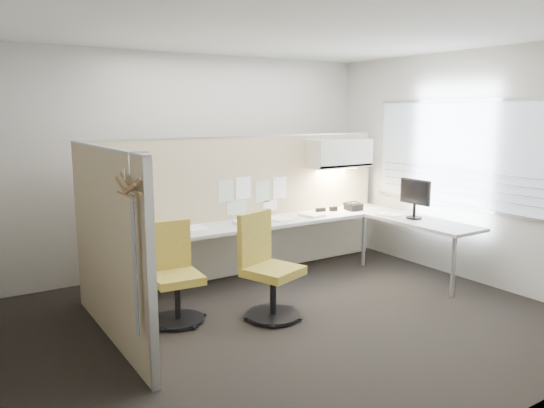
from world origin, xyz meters
TOP-DOWN VIEW (x-y plane):
  - floor at (0.00, 0.00)m, footprint 5.50×4.50m
  - ceiling at (0.00, 0.00)m, footprint 5.50×4.50m
  - wall_back at (0.00, 2.25)m, footprint 5.50×0.02m
  - wall_front at (0.00, -2.25)m, footprint 5.50×0.02m
  - wall_right at (2.75, 0.00)m, footprint 0.02×4.50m
  - window_pane at (2.73, 0.00)m, footprint 0.01×2.80m
  - partition_back at (0.55, 1.60)m, footprint 4.10×0.06m
  - partition_left at (-1.50, 0.50)m, footprint 0.06×2.20m
  - desk at (0.93, 1.13)m, footprint 4.00×2.07m
  - overhead_bin at (1.90, 1.39)m, footprint 0.90×0.36m
  - task_light_strip at (1.90, 1.39)m, footprint 0.60×0.06m
  - pinned_papers at (0.63, 1.57)m, footprint 1.01×0.00m
  - poster at (-1.05, 1.57)m, footprint 0.28×0.00m
  - chair_left at (-0.84, 0.60)m, footprint 0.52×0.52m
  - chair_right at (-0.02, 0.19)m, footprint 0.63×0.65m
  - monitor at (2.30, 0.38)m, footprint 0.20×0.47m
  - phone at (2.05, 1.25)m, footprint 0.21×0.20m
  - stapler at (1.61, 1.40)m, footprint 0.15×0.07m
  - tape_dispenser at (1.78, 1.35)m, footprint 0.10×0.07m
  - coat_hook at (-1.58, -0.43)m, footprint 0.18×0.46m
  - paper_stack_0 at (-0.27, 1.33)m, footprint 0.24×0.31m
  - paper_stack_1 at (0.33, 1.21)m, footprint 0.24×0.30m
  - paper_stack_2 at (0.84, 1.27)m, footprint 0.26×0.33m
  - paper_stack_3 at (1.32, 1.23)m, footprint 0.27×0.33m
  - paper_stack_4 at (2.22, 0.72)m, footprint 0.31×0.35m

SIDE VIEW (x-z plane):
  - floor at x=0.00m, z-range -0.01..0.00m
  - chair_left at x=-0.84m, z-range -0.03..0.95m
  - chair_right at x=-0.02m, z-range -0.03..1.02m
  - desk at x=0.93m, z-range 0.24..0.97m
  - paper_stack_4 at x=2.22m, z-range 0.73..0.75m
  - paper_stack_2 at x=0.84m, z-range 0.73..0.75m
  - paper_stack_0 at x=-0.27m, z-range 0.73..0.75m
  - paper_stack_3 at x=1.32m, z-range 0.73..0.76m
  - paper_stack_1 at x=0.33m, z-range 0.73..0.78m
  - stapler at x=1.61m, z-range 0.73..0.78m
  - tape_dispenser at x=1.78m, z-range 0.73..0.79m
  - phone at x=2.05m, z-range 0.72..0.84m
  - partition_back at x=0.55m, z-range 0.00..1.75m
  - partition_left at x=-1.50m, z-range 0.00..1.75m
  - monitor at x=2.30m, z-range 0.77..1.27m
  - pinned_papers at x=0.63m, z-range 0.80..1.27m
  - task_light_strip at x=1.90m, z-range 1.29..1.31m
  - wall_back at x=0.00m, z-range 0.00..2.80m
  - wall_front at x=0.00m, z-range 0.00..2.80m
  - wall_right at x=2.75m, z-range 0.00..2.80m
  - coat_hook at x=-1.58m, z-range 0.73..2.10m
  - poster at x=-1.05m, z-range 1.24..1.59m
  - overhead_bin at x=1.90m, z-range 1.32..1.70m
  - window_pane at x=2.73m, z-range 0.90..2.20m
  - ceiling at x=0.00m, z-range 2.80..2.81m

